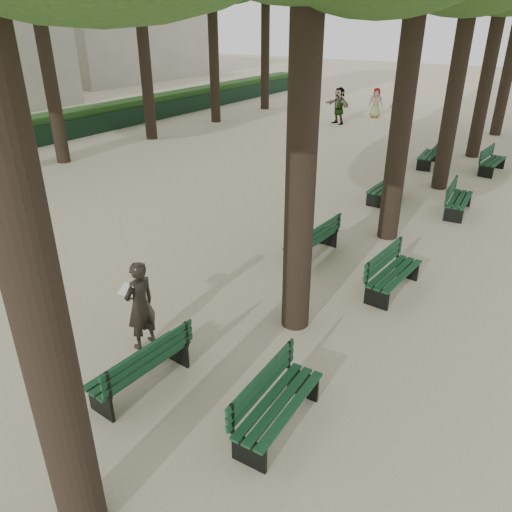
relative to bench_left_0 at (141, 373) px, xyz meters
The scene contains 16 objects.
ground 0.46m from the bench_left_0, 169.58° to the right, with size 120.00×120.00×0.00m, color beige.
bench_left_0 is the anchor object (origin of this frame).
bench_left_1 5.76m from the bench_left_0, 90.00° to the left, with size 0.66×1.83×0.92m.
bench_left_2 10.67m from the bench_left_0, 90.00° to the left, with size 0.60×1.81×0.92m.
bench_left_3 15.41m from the bench_left_0, 90.00° to the left, with size 0.73×1.84×0.92m.
bench_right_0 2.31m from the bench_left_0, 11.08° to the left, with size 0.64×1.82×0.92m.
bench_right_1 5.62m from the bench_left_0, 66.20° to the left, with size 0.70×1.84×0.92m.
bench_right_2 10.96m from the bench_left_0, 78.06° to the left, with size 0.71×1.84×0.92m.
bench_right_3 15.98m from the bench_left_0, 81.84° to the left, with size 0.71×1.84×0.92m.
man_with_map 1.27m from the bench_left_0, 133.39° to the left, with size 0.63×0.69×1.66m.
pedestrian_a 23.24m from the bench_left_0, 99.79° to the left, with size 0.90×0.37×1.84m, color #262628.
pedestrian_d 24.57m from the bench_left_0, 102.99° to the left, with size 0.79×0.33×1.63m, color #262628.
pedestrian_e 22.09m from the bench_left_0, 107.13° to the left, with size 1.77×0.38×1.91m, color #262628.
fence 18.86m from the bench_left_0, 144.57° to the left, with size 0.08×42.00×0.90m, color black.
hedge 19.44m from the bench_left_0, 145.77° to the left, with size 1.20×42.00×1.20m, color #1D4618.
building_far 44.94m from the bench_left_0, 138.11° to the left, with size 12.00×16.00×7.00m, color #B7B2A3.
Camera 1 is at (5.34, -4.15, 5.38)m, focal length 35.00 mm.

